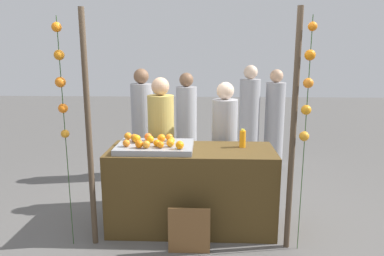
# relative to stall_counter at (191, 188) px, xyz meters

# --- Properties ---
(ground_plane) EXTENTS (24.00, 24.00, 0.00)m
(ground_plane) POSITION_rel_stall_counter_xyz_m (0.00, 0.00, -0.45)
(ground_plane) COLOR #565451
(stall_counter) EXTENTS (1.79, 0.72, 0.90)m
(stall_counter) POSITION_rel_stall_counter_xyz_m (0.00, 0.00, 0.00)
(stall_counter) COLOR #4C3819
(stall_counter) RESTS_ON ground_plane
(orange_tray) EXTENTS (0.81, 0.55, 0.06)m
(orange_tray) POSITION_rel_stall_counter_xyz_m (-0.39, -0.04, 0.48)
(orange_tray) COLOR gray
(orange_tray) RESTS_ON stall_counter
(orange_0) EXTENTS (0.08, 0.08, 0.08)m
(orange_0) POSITION_rel_stall_counter_xyz_m (-0.25, 0.11, 0.55)
(orange_0) COLOR orange
(orange_0) RESTS_ON orange_tray
(orange_1) EXTENTS (0.08, 0.08, 0.08)m
(orange_1) POSITION_rel_stall_counter_xyz_m (-0.64, 0.08, 0.55)
(orange_1) COLOR orange
(orange_1) RESTS_ON orange_tray
(orange_2) EXTENTS (0.07, 0.07, 0.07)m
(orange_2) POSITION_rel_stall_counter_xyz_m (-0.21, -0.01, 0.55)
(orange_2) COLOR orange
(orange_2) RESTS_ON orange_tray
(orange_3) EXTENTS (0.08, 0.08, 0.08)m
(orange_3) POSITION_rel_stall_counter_xyz_m (-0.53, -0.20, 0.55)
(orange_3) COLOR orange
(orange_3) RESTS_ON orange_tray
(orange_4) EXTENTS (0.09, 0.09, 0.09)m
(orange_4) POSITION_rel_stall_counter_xyz_m (-0.11, -0.23, 0.55)
(orange_4) COLOR orange
(orange_4) RESTS_ON orange_tray
(orange_5) EXTENTS (0.09, 0.09, 0.09)m
(orange_5) POSITION_rel_stall_counter_xyz_m (-0.60, 0.01, 0.56)
(orange_5) COLOR orange
(orange_5) RESTS_ON orange_tray
(orange_6) EXTENTS (0.07, 0.07, 0.07)m
(orange_6) POSITION_rel_stall_counter_xyz_m (-0.35, -0.14, 0.55)
(orange_6) COLOR orange
(orange_6) RESTS_ON orange_tray
(orange_7) EXTENTS (0.08, 0.08, 0.08)m
(orange_7) POSITION_rel_stall_counter_xyz_m (-0.49, 0.12, 0.55)
(orange_7) COLOR orange
(orange_7) RESTS_ON orange_tray
(orange_8) EXTENTS (0.08, 0.08, 0.08)m
(orange_8) POSITION_rel_stall_counter_xyz_m (-0.45, -0.21, 0.55)
(orange_8) COLOR orange
(orange_8) RESTS_ON orange_tray
(orange_9) EXTENTS (0.08, 0.08, 0.08)m
(orange_9) POSITION_rel_stall_counter_xyz_m (-0.21, -0.14, 0.55)
(orange_9) COLOR orange
(orange_9) RESTS_ON orange_tray
(orange_10) EXTENTS (0.08, 0.08, 0.08)m
(orange_10) POSITION_rel_stall_counter_xyz_m (-0.67, -0.15, 0.55)
(orange_10) COLOR orange
(orange_10) RESTS_ON orange_tray
(orange_11) EXTENTS (0.07, 0.07, 0.07)m
(orange_11) POSITION_rel_stall_counter_xyz_m (-0.31, -0.20, 0.55)
(orange_11) COLOR orange
(orange_11) RESTS_ON orange_tray
(orange_12) EXTENTS (0.08, 0.08, 0.08)m
(orange_12) POSITION_rel_stall_counter_xyz_m (-0.45, 0.02, 0.55)
(orange_12) COLOR orange
(orange_12) RESTS_ON orange_tray
(orange_13) EXTENTS (0.08, 0.08, 0.08)m
(orange_13) POSITION_rel_stall_counter_xyz_m (-0.72, 0.15, 0.55)
(orange_13) COLOR orange
(orange_13) RESTS_ON orange_tray
(orange_14) EXTENTS (0.09, 0.09, 0.09)m
(orange_14) POSITION_rel_stall_counter_xyz_m (-0.33, 0.06, 0.55)
(orange_14) COLOR orange
(orange_14) RESTS_ON orange_tray
(juice_bottle) EXTENTS (0.07, 0.07, 0.20)m
(juice_bottle) POSITION_rel_stall_counter_xyz_m (0.56, 0.10, 0.55)
(juice_bottle) COLOR orange
(juice_bottle) RESTS_ON stall_counter
(chalkboard_sign) EXTENTS (0.41, 0.03, 0.48)m
(chalkboard_sign) POSITION_rel_stall_counter_xyz_m (-0.00, -0.55, -0.22)
(chalkboard_sign) COLOR brown
(chalkboard_sign) RESTS_ON ground_plane
(vendor_left) EXTENTS (0.33, 0.33, 1.63)m
(vendor_left) POSITION_rel_stall_counter_xyz_m (-0.40, 0.61, 0.31)
(vendor_left) COLOR tan
(vendor_left) RESTS_ON ground_plane
(vendor_right) EXTENTS (0.32, 0.32, 1.57)m
(vendor_right) POSITION_rel_stall_counter_xyz_m (0.39, 0.62, 0.28)
(vendor_right) COLOR #99999E
(vendor_right) RESTS_ON ground_plane
(crowd_person_0) EXTENTS (0.33, 0.33, 1.65)m
(crowd_person_0) POSITION_rel_stall_counter_xyz_m (1.34, 2.40, 0.32)
(crowd_person_0) COLOR #99999E
(crowd_person_0) RESTS_ON ground_plane
(crowd_person_1) EXTENTS (0.32, 0.32, 1.62)m
(crowd_person_1) POSITION_rel_stall_counter_xyz_m (-0.16, 1.83, 0.30)
(crowd_person_1) COLOR #99999E
(crowd_person_1) RESTS_ON ground_plane
(crowd_person_2) EXTENTS (0.34, 0.34, 1.72)m
(crowd_person_2) POSITION_rel_stall_counter_xyz_m (0.89, 2.28, 0.35)
(crowd_person_2) COLOR #99999E
(crowd_person_2) RESTS_ON ground_plane
(crowd_person_3) EXTENTS (0.34, 0.34, 1.69)m
(crowd_person_3) POSITION_rel_stall_counter_xyz_m (-0.82, 1.63, 0.34)
(crowd_person_3) COLOR #99999E
(crowd_person_3) RESTS_ON ground_plane
(canopy_post_left) EXTENTS (0.06, 0.06, 2.32)m
(canopy_post_left) POSITION_rel_stall_counter_xyz_m (-0.98, -0.40, 0.71)
(canopy_post_left) COLOR #473828
(canopy_post_left) RESTS_ON ground_plane
(canopy_post_right) EXTENTS (0.06, 0.06, 2.32)m
(canopy_post_right) POSITION_rel_stall_counter_xyz_m (0.98, -0.40, 0.71)
(canopy_post_right) COLOR #473828
(canopy_post_right) RESTS_ON ground_plane
(garland_strand_left) EXTENTS (0.10, 0.10, 2.24)m
(garland_strand_left) POSITION_rel_stall_counter_xyz_m (-1.20, -0.43, 1.21)
(garland_strand_left) COLOR #2D4C23
(garland_strand_left) RESTS_ON ground_plane
(garland_strand_right) EXTENTS (0.10, 0.10, 2.24)m
(garland_strand_right) POSITION_rel_stall_counter_xyz_m (1.07, -0.43, 1.16)
(garland_strand_right) COLOR #2D4C23
(garland_strand_right) RESTS_ON ground_plane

